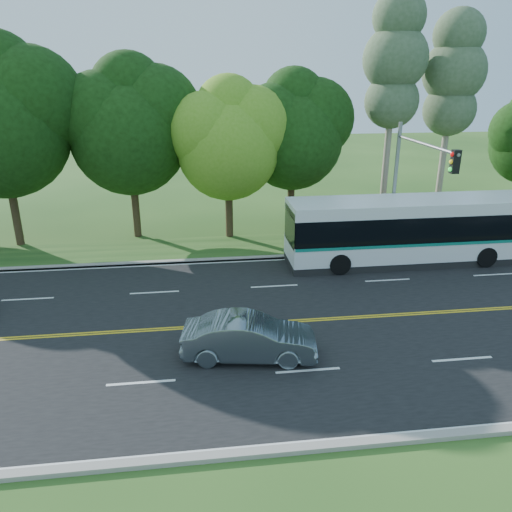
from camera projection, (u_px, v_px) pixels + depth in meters
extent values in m
plane|color=#244918|center=(301.00, 321.00, 20.05)|extent=(120.00, 120.00, 0.00)
cube|color=black|center=(301.00, 321.00, 20.04)|extent=(60.00, 14.00, 0.02)
cube|color=gray|center=(273.00, 257.00, 26.66)|extent=(60.00, 0.30, 0.15)
cube|color=gray|center=(356.00, 444.00, 13.38)|extent=(60.00, 0.30, 0.15)
cube|color=#244918|center=(267.00, 246.00, 28.39)|extent=(60.00, 4.00, 0.10)
cube|color=gold|center=(301.00, 322.00, 19.97)|extent=(57.00, 0.10, 0.00)
cube|color=gold|center=(300.00, 320.00, 20.11)|extent=(57.00, 0.10, 0.00)
cube|color=silver|center=(141.00, 383.00, 16.08)|extent=(2.20, 0.12, 0.00)
cube|color=silver|center=(308.00, 370.00, 16.73)|extent=(2.20, 0.12, 0.00)
cube|color=silver|center=(462.00, 359.00, 17.38)|extent=(2.20, 0.12, 0.00)
cube|color=silver|center=(28.00, 299.00, 21.92)|extent=(2.20, 0.12, 0.00)
cube|color=silver|center=(155.00, 292.00, 22.58)|extent=(2.20, 0.12, 0.00)
cube|color=silver|center=(274.00, 286.00, 23.23)|extent=(2.20, 0.12, 0.00)
cube|color=silver|center=(387.00, 280.00, 23.89)|extent=(2.20, 0.12, 0.00)
cube|color=silver|center=(495.00, 275.00, 24.54)|extent=(2.20, 0.12, 0.00)
cube|color=silver|center=(273.00, 260.00, 26.40)|extent=(57.00, 0.12, 0.00)
cube|color=silver|center=(353.00, 438.00, 13.68)|extent=(57.00, 0.12, 0.00)
cylinder|color=black|center=(15.00, 212.00, 27.90)|extent=(0.44, 0.44, 3.96)
sphere|color=black|center=(1.00, 130.00, 26.32)|extent=(7.20, 7.20, 7.20)
sphere|color=black|center=(30.00, 101.00, 26.29)|extent=(5.76, 5.76, 5.76)
cylinder|color=black|center=(136.00, 207.00, 29.67)|extent=(0.44, 0.44, 3.60)
sphere|color=black|center=(130.00, 137.00, 28.22)|extent=(6.60, 6.60, 6.60)
sphere|color=black|center=(155.00, 112.00, 28.21)|extent=(5.28, 5.28, 5.28)
sphere|color=black|center=(103.00, 116.00, 27.47)|extent=(4.95, 4.95, 4.95)
sphere|color=black|center=(128.00, 91.00, 27.74)|extent=(4.29, 4.29, 4.29)
cylinder|color=black|center=(229.00, 211.00, 29.46)|extent=(0.44, 0.44, 3.24)
sphere|color=#59901D|center=(228.00, 149.00, 28.17)|extent=(5.80, 5.80, 5.80)
sphere|color=#59901D|center=(250.00, 127.00, 28.20)|extent=(4.64, 4.64, 4.64)
sphere|color=#59901D|center=(207.00, 131.00, 27.49)|extent=(4.35, 4.35, 4.35)
sphere|color=#59901D|center=(228.00, 108.00, 27.79)|extent=(3.77, 3.77, 3.77)
cylinder|color=black|center=(291.00, 201.00, 31.29)|extent=(0.44, 0.44, 3.42)
sphere|color=black|center=(292.00, 140.00, 29.95)|extent=(6.00, 6.00, 6.00)
sphere|color=black|center=(314.00, 118.00, 29.97)|extent=(4.80, 4.80, 4.80)
sphere|color=black|center=(273.00, 122.00, 29.26)|extent=(4.50, 4.50, 4.50)
sphere|color=black|center=(294.00, 100.00, 29.55)|extent=(3.90, 3.90, 3.90)
cylinder|color=gray|center=(387.00, 148.00, 30.89)|extent=(0.40, 0.40, 9.80)
sphere|color=#3C5133|center=(392.00, 101.00, 29.90)|extent=(3.23, 3.23, 3.23)
sphere|color=#3C5133|center=(395.00, 59.00, 29.06)|extent=(3.80, 3.80, 3.80)
sphere|color=#3C5133|center=(399.00, 16.00, 28.28)|extent=(3.04, 3.04, 3.04)
cylinder|color=gray|center=(444.00, 152.00, 31.95)|extent=(0.40, 0.40, 9.10)
sphere|color=#3C5133|center=(449.00, 109.00, 31.03)|extent=(3.23, 3.23, 3.23)
sphere|color=#3C5133|center=(454.00, 72.00, 30.26)|extent=(3.80, 3.80, 3.80)
sphere|color=#3C5133|center=(459.00, 34.00, 29.53)|extent=(3.04, 3.04, 3.04)
sphere|color=maroon|center=(323.00, 237.00, 27.76)|extent=(1.50, 1.50, 1.50)
sphere|color=maroon|center=(340.00, 236.00, 27.88)|extent=(1.50, 1.50, 1.50)
sphere|color=maroon|center=(358.00, 235.00, 27.99)|extent=(1.50, 1.50, 1.50)
sphere|color=maroon|center=(375.00, 235.00, 28.11)|extent=(1.50, 1.50, 1.50)
sphere|color=maroon|center=(392.00, 234.00, 28.23)|extent=(1.50, 1.50, 1.50)
sphere|color=maroon|center=(409.00, 233.00, 28.35)|extent=(1.50, 1.50, 1.50)
sphere|color=maroon|center=(425.00, 233.00, 28.47)|extent=(1.50, 1.50, 1.50)
sphere|color=maroon|center=(442.00, 232.00, 28.59)|extent=(1.50, 1.50, 1.50)
sphere|color=maroon|center=(458.00, 231.00, 28.71)|extent=(1.50, 1.50, 1.50)
cube|color=brown|center=(447.00, 245.00, 28.04)|extent=(3.50, 1.40, 0.40)
cylinder|color=gray|center=(394.00, 190.00, 26.37)|extent=(0.20, 0.20, 7.00)
cylinder|color=gray|center=(425.00, 144.00, 22.60)|extent=(0.14, 6.00, 0.14)
cube|color=black|center=(455.00, 162.00, 20.11)|extent=(0.32, 0.28, 0.95)
sphere|color=red|center=(452.00, 154.00, 19.98)|extent=(0.18, 0.18, 0.18)
sphere|color=yellow|center=(451.00, 162.00, 20.09)|extent=(0.18, 0.18, 0.18)
sphere|color=#19D833|center=(450.00, 169.00, 20.19)|extent=(0.18, 0.18, 0.18)
cube|color=white|center=(409.00, 245.00, 25.94)|extent=(12.78, 2.75, 1.06)
cube|color=black|center=(412.00, 223.00, 25.53)|extent=(12.71, 2.79, 1.32)
cube|color=white|center=(414.00, 205.00, 25.19)|extent=(12.78, 2.75, 0.59)
cube|color=#0D7663|center=(410.00, 237.00, 25.78)|extent=(12.71, 2.80, 0.15)
cube|color=black|center=(290.00, 226.00, 24.72)|extent=(0.07, 2.50, 1.81)
cube|color=#19E54C|center=(291.00, 206.00, 24.36)|extent=(0.05, 1.63, 0.23)
cube|color=black|center=(408.00, 258.00, 26.19)|extent=(12.78, 2.64, 0.37)
cylinder|color=black|center=(340.00, 264.00, 24.40)|extent=(1.06, 0.30, 1.06)
cylinder|color=black|center=(326.00, 247.00, 26.76)|extent=(1.06, 0.30, 1.06)
cylinder|color=black|center=(486.00, 257.00, 25.33)|extent=(1.06, 0.30, 1.06)
cylinder|color=black|center=(461.00, 241.00, 27.69)|extent=(1.06, 0.30, 1.06)
imported|color=slate|center=(249.00, 338.00, 17.25)|extent=(4.83, 2.29, 1.53)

